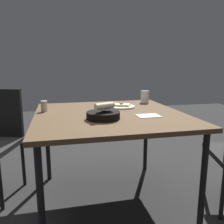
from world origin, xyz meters
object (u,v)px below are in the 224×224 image
at_px(bread_basket, 103,114).
at_px(pepper_shaker, 44,107).
at_px(pizza_plate, 121,106).
at_px(dining_table, 110,120).
at_px(beer_glass, 145,97).

distance_m(bread_basket, pepper_shaker, 0.54).
height_order(pizza_plate, bread_basket, bread_basket).
bearing_deg(pepper_shaker, bread_basket, 138.43).
relative_size(dining_table, pizza_plate, 4.82).
relative_size(beer_glass, pepper_shaker, 1.35).
bearing_deg(dining_table, pizza_plate, -124.63).
relative_size(bread_basket, beer_glass, 2.00).
bearing_deg(beer_glass, pepper_shaker, 13.95).
height_order(dining_table, pepper_shaker, pepper_shaker).
height_order(dining_table, bread_basket, bread_basket).
xyz_separation_m(pizza_plate, pepper_shaker, (0.63, 0.03, 0.03)).
distance_m(pizza_plate, pepper_shaker, 0.64).
relative_size(dining_table, beer_glass, 9.86).
height_order(beer_glass, pepper_shaker, beer_glass).
height_order(bread_basket, beer_glass, bread_basket).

